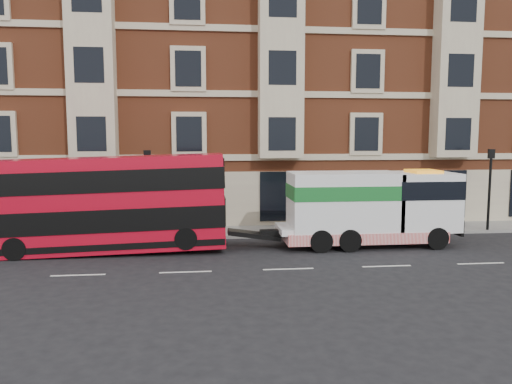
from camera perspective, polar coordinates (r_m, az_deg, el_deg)
The scene contains 7 objects.
ground at distance 19.84m, azimuth 3.71°, elevation -8.79°, with size 120.00×120.00×0.00m, color black.
sidewalk at distance 27.05m, azimuth 0.98°, elevation -4.49°, with size 90.00×3.00×0.15m, color slate.
victorian_terrace at distance 34.41m, azimuth 0.25°, elevation 14.57°, with size 45.00×12.00×20.40m.
lamp_post_west at distance 25.32m, azimuth -12.23°, elevation 0.57°, with size 0.35×0.15×4.35m.
lamp_post_east at distance 29.48m, azimuth 25.16°, elevation 0.91°, with size 0.35×0.15×4.35m.
double_decker_bus at distance 23.14m, azimuth -16.85°, elevation -1.15°, with size 10.54×2.42×4.27m.
tow_truck at distance 24.08m, azimuth 12.67°, elevation -1.69°, with size 8.44×2.49×3.52m.
Camera 1 is at (-3.33, -18.85, 5.22)m, focal length 35.00 mm.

